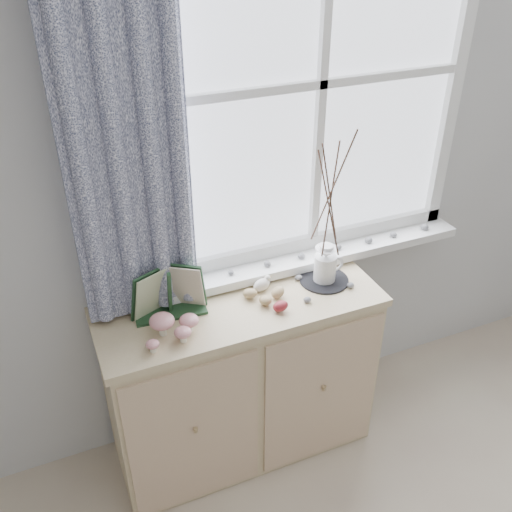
# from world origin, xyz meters

# --- Properties ---
(sideboard) EXTENTS (1.20, 0.45, 0.85)m
(sideboard) POSITION_xyz_m (-0.15, 1.75, 0.43)
(sideboard) COLOR beige
(sideboard) RESTS_ON ground
(botanical_book) EXTENTS (0.34, 0.16, 0.23)m
(botanical_book) POSITION_xyz_m (-0.43, 1.77, 0.97)
(botanical_book) COLOR #1D3D22
(botanical_book) RESTS_ON sideboard
(toadstool_cluster) EXTENTS (0.22, 0.15, 0.09)m
(toadstool_cluster) POSITION_xyz_m (-0.46, 1.67, 0.90)
(toadstool_cluster) COLOR white
(toadstool_cluster) RESTS_ON sideboard
(wooden_eggs) EXTENTS (0.16, 0.17, 0.06)m
(wooden_eggs) POSITION_xyz_m (-0.04, 1.71, 0.88)
(wooden_eggs) COLOR tan
(wooden_eggs) RESTS_ON sideboard
(songbird_figurine) EXTENTS (0.12, 0.08, 0.06)m
(songbird_figurine) POSITION_xyz_m (-0.03, 1.81, 0.88)
(songbird_figurine) COLOR silver
(songbird_figurine) RESTS_ON sideboard
(crocheted_doily) EXTENTS (0.22, 0.22, 0.01)m
(crocheted_doily) POSITION_xyz_m (0.25, 1.77, 0.85)
(crocheted_doily) COLOR black
(crocheted_doily) RESTS_ON sideboard
(twig_pitcher) EXTENTS (0.27, 0.27, 0.73)m
(twig_pitcher) POSITION_xyz_m (0.25, 1.77, 1.27)
(twig_pitcher) COLOR silver
(twig_pitcher) RESTS_ON crocheted_doily
(sideboard_pebbles) EXTENTS (0.33, 0.23, 0.02)m
(sideboard_pebbles) POSITION_xyz_m (0.15, 1.75, 0.86)
(sideboard_pebbles) COLOR gray
(sideboard_pebbles) RESTS_ON sideboard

